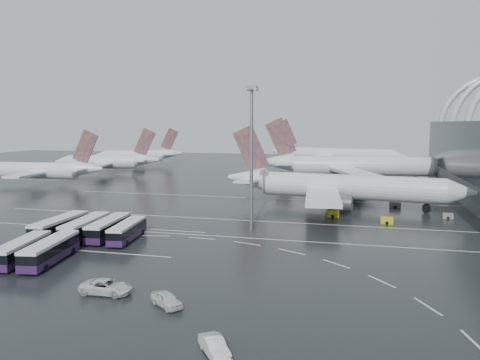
% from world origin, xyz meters
% --- Properties ---
extents(ground, '(420.00, 420.00, 0.00)m').
position_xyz_m(ground, '(0.00, 0.00, 0.00)').
color(ground, black).
rests_on(ground, ground).
extents(lane_marking_near, '(120.00, 0.25, 0.01)m').
position_xyz_m(lane_marking_near, '(0.00, -2.00, 0.01)').
color(lane_marking_near, silver).
rests_on(lane_marking_near, ground).
extents(lane_marking_mid, '(120.00, 0.25, 0.01)m').
position_xyz_m(lane_marking_mid, '(0.00, 12.00, 0.01)').
color(lane_marking_mid, silver).
rests_on(lane_marking_mid, ground).
extents(lane_marking_far, '(120.00, 0.25, 0.01)m').
position_xyz_m(lane_marking_far, '(0.00, 40.00, 0.01)').
color(lane_marking_far, silver).
rests_on(lane_marking_far, ground).
extents(bus_bay_line_south, '(28.00, 0.25, 0.01)m').
position_xyz_m(bus_bay_line_south, '(-24.00, -16.00, 0.01)').
color(bus_bay_line_south, silver).
rests_on(bus_bay_line_south, ground).
extents(bus_bay_line_north, '(28.00, 0.25, 0.01)m').
position_xyz_m(bus_bay_line_north, '(-24.00, 0.00, 0.01)').
color(bus_bay_line_north, silver).
rests_on(bus_bay_line_north, ground).
extents(airliner_main, '(56.57, 49.25, 19.15)m').
position_xyz_m(airliner_main, '(11.92, 31.25, 4.80)').
color(airliner_main, silver).
rests_on(airliner_main, ground).
extents(airliner_gate_b, '(61.57, 54.84, 21.38)m').
position_xyz_m(airliner_gate_b, '(14.37, 78.31, 5.35)').
color(airliner_gate_b, silver).
rests_on(airliner_gate_b, ground).
extents(airliner_gate_c, '(59.35, 53.86, 21.27)m').
position_xyz_m(airliner_gate_c, '(6.16, 129.14, 5.32)').
color(airliner_gate_c, silver).
rests_on(airliner_gate_c, ground).
extents(jet_remote_west, '(40.56, 32.71, 17.65)m').
position_xyz_m(jet_remote_west, '(-79.38, 48.96, 4.56)').
color(jet_remote_west, silver).
rests_on(jet_remote_west, ground).
extents(jet_remote_mid, '(40.37, 32.71, 17.65)m').
position_xyz_m(jet_remote_mid, '(-76.49, 83.51, 4.56)').
color(jet_remote_mid, silver).
rests_on(jet_remote_mid, ground).
extents(jet_remote_far, '(37.79, 30.88, 17.31)m').
position_xyz_m(jet_remote_far, '(-80.77, 118.49, 4.47)').
color(jet_remote_far, silver).
rests_on(jet_remote_far, ground).
extents(bus_row_near_a, '(3.61, 13.79, 3.37)m').
position_xyz_m(bus_row_near_a, '(-33.34, -9.14, 1.85)').
color(bus_row_near_a, '#2A133B').
rests_on(bus_row_near_a, ground).
extents(bus_row_near_b, '(4.24, 13.67, 3.31)m').
position_xyz_m(bus_row_near_b, '(-28.61, -8.64, 1.82)').
color(bus_row_near_b, '#2A133B').
rests_on(bus_row_near_b, ground).
extents(bus_row_near_c, '(4.13, 13.19, 3.19)m').
position_xyz_m(bus_row_near_c, '(-24.93, -7.47, 1.76)').
color(bus_row_near_c, '#2A133B').
rests_on(bus_row_near_c, ground).
extents(bus_row_near_d, '(4.22, 12.29, 2.96)m').
position_xyz_m(bus_row_near_d, '(-21.00, -8.21, 1.63)').
color(bus_row_near_d, '#2A133B').
rests_on(bus_row_near_d, ground).
extents(bus_row_far_a, '(4.95, 12.70, 3.05)m').
position_xyz_m(bus_row_far_a, '(-29.77, -22.99, 1.68)').
color(bus_row_far_a, '#2A133B').
rests_on(bus_row_far_a, ground).
extents(bus_row_far_b, '(4.88, 13.14, 3.16)m').
position_xyz_m(bus_row_far_b, '(-25.58, -22.38, 1.74)').
color(bus_row_far_b, '#2A133B').
rests_on(bus_row_far_b, ground).
extents(van_curve_a, '(6.09, 2.91, 1.68)m').
position_xyz_m(van_curve_a, '(-11.54, -31.54, 0.84)').
color(van_curve_a, silver).
rests_on(van_curve_a, ground).
extents(van_curve_b, '(4.71, 4.17, 1.54)m').
position_xyz_m(van_curve_b, '(-3.33, -33.29, 0.77)').
color(van_curve_b, silver).
rests_on(van_curve_b, ground).
extents(van_curve_c, '(3.96, 4.59, 1.49)m').
position_xyz_m(van_curve_c, '(4.80, -42.15, 0.75)').
color(van_curve_c, silver).
rests_on(van_curve_c, ground).
extents(floodlight_mast, '(2.00, 2.00, 26.12)m').
position_xyz_m(floodlight_mast, '(-2.36, 3.84, 16.43)').
color(floodlight_mast, gray).
rests_on(floodlight_mast, ground).
extents(gse_cart_belly_a, '(2.35, 1.39, 1.28)m').
position_xyz_m(gse_cart_belly_a, '(22.13, 15.80, 0.64)').
color(gse_cart_belly_a, gold).
rests_on(gse_cart_belly_a, ground).
extents(gse_cart_belly_b, '(2.52, 1.49, 1.38)m').
position_xyz_m(gse_cart_belly_b, '(25.01, 34.13, 0.69)').
color(gse_cart_belly_b, slate).
rests_on(gse_cart_belly_b, ground).
extents(gse_cart_belly_c, '(2.51, 1.48, 1.37)m').
position_xyz_m(gse_cart_belly_c, '(11.56, 19.91, 0.68)').
color(gse_cart_belly_c, gold).
rests_on(gse_cart_belly_c, ground).
extents(gse_cart_belly_d, '(2.06, 1.21, 1.12)m').
position_xyz_m(gse_cart_belly_d, '(34.60, 23.92, 0.56)').
color(gse_cart_belly_d, slate).
rests_on(gse_cart_belly_d, ground).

